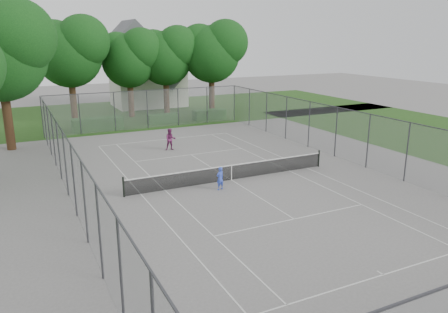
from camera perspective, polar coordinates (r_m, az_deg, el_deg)
name	(u,v)px	position (r m, az deg, el deg)	size (l,w,h in m)	color
ground	(231,180)	(25.85, 0.98, -3.09)	(120.00, 120.00, 0.00)	slate
grass_far	(125,113)	(49.78, -12.84, 5.51)	(60.00, 20.00, 0.00)	#1D3F12
court_markings	(231,180)	(25.84, 0.98, -3.08)	(11.03, 23.83, 0.01)	silver
tennis_net	(231,172)	(25.69, 0.98, -2.01)	(12.87, 0.10, 1.10)	black
perimeter_fence	(232,150)	(25.33, 1.00, 0.79)	(18.08, 34.08, 3.52)	#38383D
tree_far_left	(70,49)	(45.03, -19.50, 13.08)	(7.15, 6.53, 10.27)	#331F12
tree_far_midleft	(129,56)	(46.96, -12.25, 12.68)	(6.35, 5.80, 9.14)	#331F12
tree_far_midright	(166,54)	(47.73, -7.59, 13.15)	(6.54, 5.97, 9.41)	#331F12
tree_far_right	(212,49)	(48.06, -1.52, 13.81)	(6.98, 6.37, 10.04)	#331F12
tree_side_back	(0,48)	(35.54, -27.22, 12.54)	(7.54, 6.89, 10.84)	#331F12
hedge_left	(98,124)	(41.35, -16.17, 4.12)	(4.45, 1.34, 1.11)	#1C4817
hedge_mid	(163,119)	(43.20, -7.97, 4.92)	(3.00, 0.86, 0.94)	#1C4817
hedge_right	(209,114)	(44.98, -1.92, 5.51)	(3.32, 1.22, 1.00)	#1C4817
house	(147,72)	(54.50, -9.97, 10.79)	(8.12, 6.29, 10.10)	beige
girl_player	(220,178)	(24.06, -0.52, -2.86)	(0.48, 0.31, 1.31)	blue
woman_player	(170,139)	(32.75, -7.01, 2.23)	(0.79, 0.61, 1.62)	#6F2557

